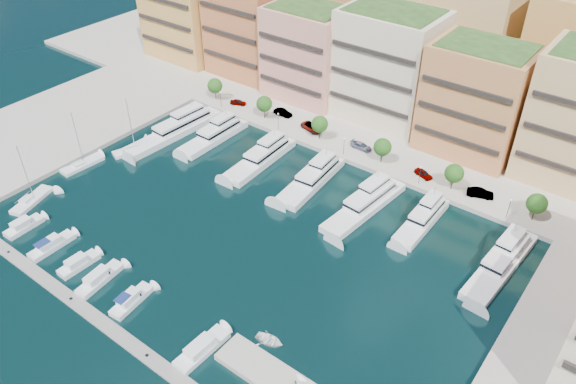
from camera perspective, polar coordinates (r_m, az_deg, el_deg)
name	(u,v)px	position (r m, az deg, el deg)	size (l,w,h in m)	color
ground	(251,232)	(103.23, -3.81, -4.09)	(400.00, 400.00, 0.00)	black
north_quay	(409,106)	(147.32, 12.17, 8.57)	(220.00, 64.00, 2.00)	#9E998E
west_quay	(21,143)	(142.08, -25.52, 4.51)	(34.00, 76.00, 2.00)	#9E998E
hillside	(481,48)	(188.51, 19.05, 13.71)	(240.00, 40.00, 58.00)	#213415
south_pontoon	(107,327)	(91.63, -17.87, -12.91)	(72.00, 2.20, 0.35)	gray
apartment_0	(186,13)	(169.37, -10.37, 17.44)	(22.00, 16.50, 24.80)	#CF884B
apartment_1	(249,24)	(155.80, -3.98, 16.63)	(20.00, 16.50, 26.80)	#BF6A3F
apartment_2	(309,53)	(142.91, 2.12, 13.95)	(20.00, 15.50, 22.80)	#E1917D
apartment_3	(388,66)	(134.00, 10.15, 12.52)	(22.00, 16.50, 25.80)	#F6DEBE
apartment_4	(476,100)	(125.29, 18.54, 8.90)	(20.00, 15.50, 23.80)	#D1734E
backblock_1	(354,10)	(161.58, 6.76, 17.84)	(26.00, 18.00, 30.00)	#D1734E
backblock_2	(458,35)	(149.46, 16.90, 15.01)	(26.00, 18.00, 30.00)	#E5AE79
tree_0	(215,86)	(144.51, -7.43, 10.65)	(3.80, 3.80, 5.65)	#473323
tree_1	(264,104)	(134.79, -2.43, 8.94)	(3.80, 3.80, 5.65)	#473323
tree_2	(320,124)	(126.36, 3.24, 6.90)	(3.80, 3.80, 5.65)	#473323
tree_3	(382,147)	(119.48, 9.58, 4.52)	(3.80, 3.80, 5.65)	#473323
tree_4	(454,173)	(114.44, 16.53, 1.83)	(3.80, 3.80, 5.65)	#473323
tree_5	(537,204)	(111.49, 23.96, -1.09)	(3.80, 3.80, 5.65)	#473323
lamppost_0	(221,97)	(140.91, -6.86, 9.57)	(0.30, 0.30, 4.20)	black
lamppost_1	(278,119)	(130.32, -1.00, 7.47)	(0.30, 0.30, 4.20)	black
lamppost_2	(344,143)	(121.48, 5.72, 4.94)	(0.30, 0.30, 4.20)	black
lamppost_3	(420,172)	(114.80, 13.29, 1.99)	(0.30, 0.30, 4.20)	black
lamppost_4	(510,206)	(110.67, 21.58, -1.29)	(0.30, 0.30, 4.20)	black
yacht_0	(178,128)	(134.06, -11.13, 6.35)	(6.14, 26.48, 7.30)	white
yacht_1	(216,135)	(130.33, -7.37, 5.77)	(4.73, 18.89, 7.30)	white
yacht_2	(263,156)	(121.53, -2.60, 3.66)	(5.59, 20.37, 7.30)	white
yacht_3	(313,177)	(114.97, 2.59, 1.53)	(6.43, 20.07, 7.30)	white
yacht_4	(367,204)	(108.90, 7.98, -1.18)	(6.64, 22.08, 7.30)	white
yacht_5	(423,218)	(107.29, 13.58, -2.56)	(4.14, 16.33, 7.30)	white
yacht_6	(503,261)	(102.30, 20.96, -6.54)	(5.82, 21.79, 7.30)	white
cruiser_0	(24,226)	(114.29, -25.27, -3.18)	(2.74, 7.22, 2.55)	white
cruiser_1	(51,246)	(107.81, -22.90, -5.04)	(2.57, 8.44, 2.66)	white
cruiser_2	(78,264)	(102.37, -20.51, -6.88)	(2.64, 7.22, 2.55)	white
cruiser_3	(100,279)	(98.53, -18.59, -8.36)	(3.44, 9.00, 2.55)	white
cruiser_4	(131,301)	(93.52, -15.65, -10.58)	(3.28, 7.96, 2.66)	white
cruiser_6	(202,349)	(85.07, -8.77, -15.51)	(3.10, 9.12, 2.55)	white
sailboat_1	(82,165)	(127.98, -20.18, 2.59)	(3.52, 9.47, 13.20)	white
sailboat_2	(134,150)	(129.80, -15.39, 4.13)	(5.64, 9.66, 13.20)	white
sailboat_0	(32,201)	(120.82, -24.59, -0.82)	(5.49, 9.85, 13.20)	white
tender_0	(269,340)	(85.29, -1.90, -14.83)	(3.11, 4.36, 0.90)	white
car_0	(238,102)	(142.60, -5.08, 9.07)	(1.63, 4.05, 1.38)	gray
car_1	(283,113)	(137.09, -0.52, 8.07)	(1.66, 4.77, 1.57)	gray
car_2	(312,127)	(131.08, 2.42, 6.60)	(2.59, 5.61, 1.56)	gray
car_3	(361,146)	(125.07, 7.43, 4.67)	(1.97, 4.86, 1.41)	gray
car_4	(424,174)	(118.28, 13.61, 1.82)	(1.68, 4.16, 1.42)	gray
car_5	(480,193)	(115.59, 18.95, -0.10)	(1.78, 5.10, 1.68)	gray
person_0	(296,384)	(79.22, 0.79, -18.95)	(0.57, 0.37, 1.56)	#283350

